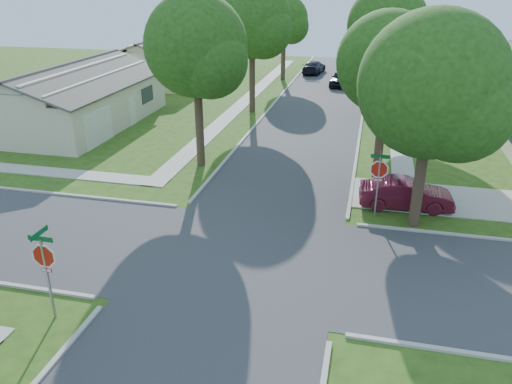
{
  "coord_description": "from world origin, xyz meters",
  "views": [
    {
      "loc": [
        4.12,
        -15.43,
        9.6
      ],
      "look_at": [
        -0.07,
        2.45,
        1.6
      ],
      "focal_mm": 35.0,
      "sensor_mm": 36.0,
      "label": 1
    }
  ],
  "objects": [
    {
      "name": "sidewalk_nw",
      "position": [
        -6.1,
        26.0,
        0.02
      ],
      "size": [
        1.2,
        40.0,
        0.04
      ],
      "primitive_type": "cube",
      "color": "#9E9B91",
      "rests_on": "ground"
    },
    {
      "name": "stop_sign_sw",
      "position": [
        -4.7,
        -4.7,
        2.03
      ],
      "size": [
        1.05,
        0.8,
        2.98
      ],
      "color": "gray",
      "rests_on": "ground"
    },
    {
      "name": "tree_w_far",
      "position": [
        -4.65,
        34.01,
        5.51
      ],
      "size": [
        4.76,
        4.6,
        8.04
      ],
      "color": "#38281C",
      "rests_on": "ground"
    },
    {
      "name": "car_curb_east",
      "position": [
        1.2,
        32.4,
        0.74
      ],
      "size": [
        2.24,
        4.51,
        1.48
      ],
      "primitive_type": "imported",
      "rotation": [
        0.0,
        0.0,
        -0.12
      ],
      "color": "black",
      "rests_on": "ground"
    },
    {
      "name": "sidewalk_ne",
      "position": [
        6.1,
        26.0,
        0.02
      ],
      "size": [
        1.2,
        40.0,
        0.04
      ],
      "primitive_type": "cube",
      "color": "#9E9B91",
      "rests_on": "ground"
    },
    {
      "name": "driveway",
      "position": [
        7.9,
        7.1,
        0.03
      ],
      "size": [
        8.8,
        3.6,
        0.05
      ],
      "primitive_type": "cube",
      "color": "#9E9B91",
      "rests_on": "ground"
    },
    {
      "name": "tree_e_mid",
      "position": [
        4.76,
        21.01,
        6.25
      ],
      "size": [
        5.59,
        5.4,
        9.21
      ],
      "color": "#38281C",
      "rests_on": "ground"
    },
    {
      "name": "stop_sign_ne",
      "position": [
        4.7,
        4.7,
        2.03
      ],
      "size": [
        1.05,
        0.8,
        2.98
      ],
      "color": "gray",
      "rests_on": "ground"
    },
    {
      "name": "tree_w_mid",
      "position": [
        -4.64,
        21.01,
        6.49
      ],
      "size": [
        5.8,
        5.6,
        9.56
      ],
      "color": "#38281C",
      "rests_on": "ground"
    },
    {
      "name": "tree_e_near",
      "position": [
        4.75,
        9.01,
        5.64
      ],
      "size": [
        4.97,
        4.8,
        8.28
      ],
      "color": "#38281C",
      "rests_on": "ground"
    },
    {
      "name": "tree_w_near",
      "position": [
        -4.64,
        9.01,
        6.12
      ],
      "size": [
        5.38,
        5.2,
        8.97
      ],
      "color": "#38281C",
      "rests_on": "ground"
    },
    {
      "name": "car_curb_west",
      "position": [
        -2.15,
        38.4,
        0.65
      ],
      "size": [
        2.28,
        4.65,
        1.3
      ],
      "primitive_type": "imported",
      "rotation": [
        0.0,
        0.0,
        3.04
      ],
      "color": "black",
      "rests_on": "ground"
    },
    {
      "name": "ground",
      "position": [
        0.0,
        0.0,
        0.0
      ],
      "size": [
        100.0,
        100.0,
        0.0
      ],
      "primitive_type": "plane",
      "color": "#2D4713",
      "rests_on": "ground"
    },
    {
      "name": "tree_e_far",
      "position": [
        4.75,
        34.01,
        5.98
      ],
      "size": [
        5.17,
        5.0,
        8.72
      ],
      "color": "#38281C",
      "rests_on": "ground"
    },
    {
      "name": "car_driveway",
      "position": [
        6.0,
        5.84,
        0.67
      ],
      "size": [
        4.15,
        1.68,
        1.34
      ],
      "primitive_type": "imported",
      "rotation": [
        0.0,
        0.0,
        1.64
      ],
      "color": "#541122",
      "rests_on": "ground"
    },
    {
      "name": "tree_ne_corner",
      "position": [
        6.36,
        4.21,
        5.59
      ],
      "size": [
        5.8,
        5.6,
        8.66
      ],
      "color": "#38281C",
      "rests_on": "ground"
    },
    {
      "name": "house_nw_far",
      "position": [
        -15.99,
        32.0,
        1.52
      ],
      "size": [
        8.42,
        13.6,
        4.23
      ],
      "color": "beige",
      "rests_on": "ground"
    },
    {
      "name": "house_nw_near",
      "position": [
        -15.99,
        15.0,
        1.52
      ],
      "size": [
        8.42,
        13.6,
        4.23
      ],
      "color": "beige",
      "rests_on": "ground"
    },
    {
      "name": "road_ns",
      "position": [
        0.0,
        0.0,
        0.0
      ],
      "size": [
        7.0,
        100.0,
        0.02
      ],
      "primitive_type": "cube",
      "color": "#333335",
      "rests_on": "ground"
    }
  ]
}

